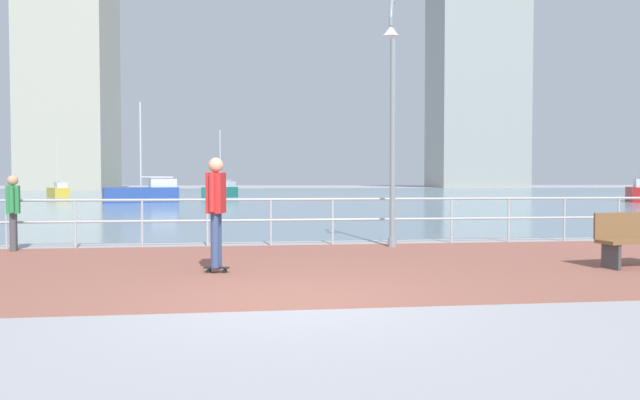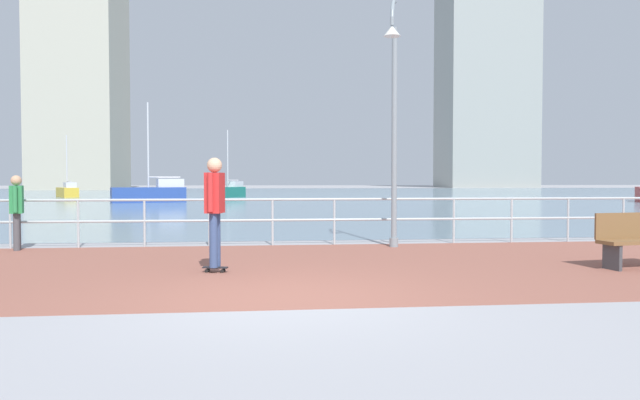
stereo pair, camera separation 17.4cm
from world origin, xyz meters
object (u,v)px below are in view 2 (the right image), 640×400
bystander (17,207)px  sailboat_navy (229,191)px  lamppost (394,110)px  sailboat_gray (151,193)px  skateboarder (215,203)px  sailboat_blue (68,191)px

bystander → sailboat_navy: 37.74m
lamppost → sailboat_gray: sailboat_gray is taller
skateboarder → lamppost: bearing=40.1°
sailboat_gray → skateboarder: bearing=-78.6°
skateboarder → sailboat_blue: 45.55m
sailboat_navy → sailboat_gray: bearing=-111.8°
sailboat_gray → sailboat_navy: bearing=68.2°
lamppost → sailboat_navy: (-5.15, 38.04, -2.43)m
lamppost → sailboat_blue: 44.18m
lamppost → sailboat_navy: 38.46m
bystander → lamppost: bearing=-2.9°
skateboarder → sailboat_gray: (-6.04, 29.83, -0.49)m
bystander → sailboat_navy: size_ratio=0.28×
skateboarder → sailboat_gray: size_ratio=0.28×
lamppost → sailboat_gray: (-9.65, 26.79, -2.35)m
skateboarder → sailboat_navy: 41.11m
sailboat_navy → sailboat_blue: bearing=172.3°
lamppost → sailboat_navy: bearing=97.7°
lamppost → bystander: lamppost is taller
skateboarder → sailboat_navy: size_ratio=0.32×
sailboat_navy → lamppost: bearing=-82.3°
bystander → sailboat_navy: (2.76, 37.63, -0.38)m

